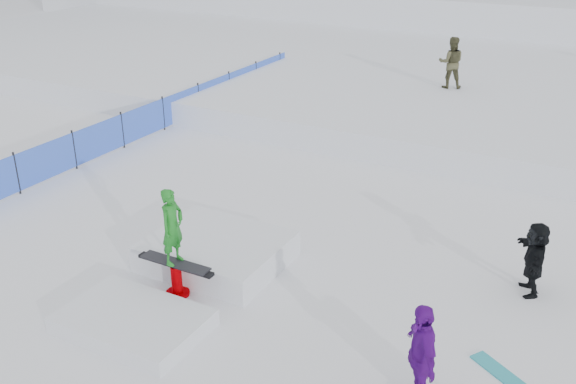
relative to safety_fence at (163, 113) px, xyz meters
The scene contains 9 objects.
ground 9.28m from the safety_fence, 45.44° to the right, with size 120.00×120.00×0.00m, color white.
snow_berm 24.29m from the safety_fence, 74.48° to the left, with size 60.00×14.00×2.40m, color white.
snow_midrise 11.43m from the safety_fence, 55.34° to the left, with size 50.00×18.00×0.80m, color white.
safety_fence is the anchor object (origin of this frame).
walker_olive 9.86m from the safety_fence, 41.54° to the left, with size 0.85×0.66×1.75m, color #47462B.
spectator_purple 13.67m from the safety_fence, 36.42° to the right, with size 0.97×0.41×1.66m, color #5D0D96.
spectator_dark 12.68m from the safety_fence, 19.87° to the right, with size 1.32×0.42×1.42m, color black.
loose_board_teal 13.98m from the safety_fence, 30.00° to the right, with size 1.40×0.28×0.03m, color teal.
jib_rail_feature 9.32m from the safety_fence, 47.86° to the right, with size 2.60×4.40×2.11m.
Camera 1 is at (6.32, -8.73, 6.54)m, focal length 40.00 mm.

